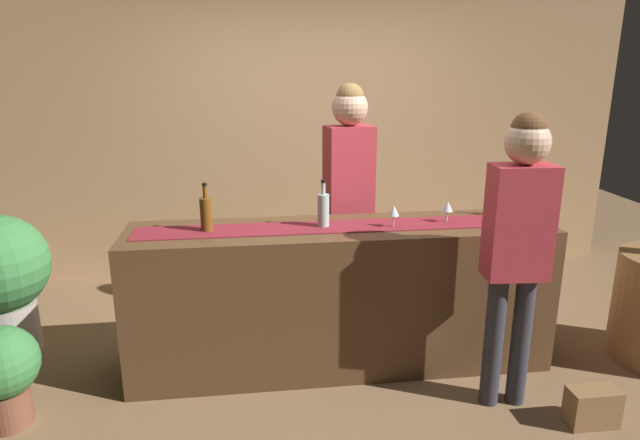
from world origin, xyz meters
TOP-DOWN VIEW (x-y plane):
  - ground_plane at (0.00, 0.00)m, footprint 10.00×10.00m
  - back_wall at (0.00, 1.90)m, footprint 6.00×0.12m
  - bar_counter at (0.00, 0.00)m, footprint 2.71×0.60m
  - counter_runner_cloth at (0.00, 0.00)m, footprint 2.57×0.28m
  - wine_bottle_clear at (-0.11, 0.02)m, footprint 0.07×0.07m
  - wine_bottle_green at (1.21, 0.08)m, footprint 0.07×0.07m
  - wine_bottle_amber at (-0.84, 0.02)m, footprint 0.07×0.07m
  - wine_glass_near_customer at (0.69, 0.00)m, footprint 0.07×0.07m
  - wine_glass_mid_counter at (0.32, -0.06)m, footprint 0.07×0.07m
  - bartender at (0.15, 0.58)m, footprint 0.37×0.26m
  - customer_sipping at (0.88, -0.58)m, footprint 0.35×0.24m
  - potted_plant_small at (-1.94, -0.42)m, footprint 0.40×0.40m
  - handbag at (1.28, -0.85)m, footprint 0.28×0.14m

SIDE VIEW (x-z plane):
  - ground_plane at x=0.00m, z-range 0.00..0.00m
  - handbag at x=1.28m, z-range 0.00..0.22m
  - potted_plant_small at x=-1.94m, z-range 0.05..0.63m
  - bar_counter at x=0.00m, z-range 0.00..0.95m
  - counter_runner_cloth at x=0.00m, z-range 0.95..0.96m
  - wine_glass_near_customer at x=0.69m, z-range 0.99..1.13m
  - wine_glass_mid_counter at x=0.32m, z-range 0.99..1.13m
  - customer_sipping at x=0.88m, z-range 0.21..1.92m
  - wine_bottle_clear at x=-0.11m, z-range 0.92..1.22m
  - wine_bottle_green at x=1.21m, z-range 0.92..1.22m
  - wine_bottle_amber at x=-0.84m, z-range 0.92..1.22m
  - bartender at x=0.15m, z-range 0.23..2.05m
  - back_wall at x=0.00m, z-range 0.00..2.90m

